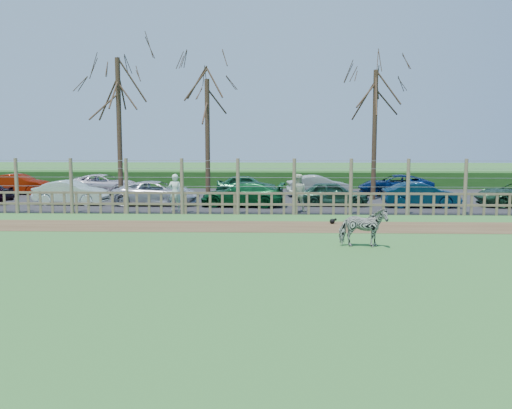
{
  "coord_description": "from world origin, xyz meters",
  "views": [
    {
      "loc": [
        1.7,
        -17.19,
        3.44
      ],
      "look_at": [
        1.0,
        2.5,
        1.1
      ],
      "focal_mm": 40.0,
      "sensor_mm": 36.0,
      "label": 1
    }
  ],
  "objects_px": {
    "car_5": "(421,195)",
    "car_8": "(104,184)",
    "tree_right": "(375,103)",
    "car_11": "(319,186)",
    "car_1": "(71,193)",
    "car_12": "(395,185)",
    "car_2": "(157,193)",
    "car_7": "(19,184)",
    "visitor_b": "(298,193)",
    "tree_mid": "(207,110)",
    "tree_left": "(118,95)",
    "zebra": "(363,227)",
    "car_10": "(247,185)",
    "visitor_a": "(175,193)",
    "crow": "(333,221)",
    "car_3": "(243,194)",
    "car_4": "(333,194)"
  },
  "relations": [
    {
      "from": "tree_right",
      "to": "visitor_a",
      "type": "relative_size",
      "value": 4.26
    },
    {
      "from": "car_1",
      "to": "car_12",
      "type": "height_order",
      "value": "same"
    },
    {
      "from": "tree_mid",
      "to": "tree_right",
      "type": "xyz_separation_m",
      "value": [
        9.0,
        0.5,
        0.37
      ]
    },
    {
      "from": "car_7",
      "to": "visitor_b",
      "type": "bearing_deg",
      "value": -109.85
    },
    {
      "from": "tree_left",
      "to": "zebra",
      "type": "distance_m",
      "value": 16.95
    },
    {
      "from": "car_3",
      "to": "car_10",
      "type": "distance_m",
      "value": 5.36
    },
    {
      "from": "car_1",
      "to": "car_12",
      "type": "relative_size",
      "value": 0.84
    },
    {
      "from": "tree_right",
      "to": "car_3",
      "type": "height_order",
      "value": "tree_right"
    },
    {
      "from": "car_2",
      "to": "car_8",
      "type": "distance_m",
      "value": 6.56
    },
    {
      "from": "car_2",
      "to": "car_7",
      "type": "distance_m",
      "value": 10.66
    },
    {
      "from": "tree_right",
      "to": "car_11",
      "type": "distance_m",
      "value": 5.65
    },
    {
      "from": "car_5",
      "to": "car_4",
      "type": "bearing_deg",
      "value": 83.56
    },
    {
      "from": "car_5",
      "to": "car_8",
      "type": "relative_size",
      "value": 0.84
    },
    {
      "from": "visitor_a",
      "to": "car_1",
      "type": "relative_size",
      "value": 0.47
    },
    {
      "from": "car_4",
      "to": "car_10",
      "type": "distance_m",
      "value": 6.68
    },
    {
      "from": "car_2",
      "to": "tree_mid",
      "type": "bearing_deg",
      "value": -43.54
    },
    {
      "from": "tree_left",
      "to": "visitor_a",
      "type": "relative_size",
      "value": 4.57
    },
    {
      "from": "car_1",
      "to": "car_2",
      "type": "bearing_deg",
      "value": -86.55
    },
    {
      "from": "car_5",
      "to": "car_8",
      "type": "bearing_deg",
      "value": 72.14
    },
    {
      "from": "tree_mid",
      "to": "car_5",
      "type": "bearing_deg",
      "value": -14.92
    },
    {
      "from": "car_1",
      "to": "car_5",
      "type": "height_order",
      "value": "same"
    },
    {
      "from": "car_1",
      "to": "car_10",
      "type": "relative_size",
      "value": 1.03
    },
    {
      "from": "tree_mid",
      "to": "car_5",
      "type": "relative_size",
      "value": 1.87
    },
    {
      "from": "car_5",
      "to": "car_1",
      "type": "bearing_deg",
      "value": 88.13
    },
    {
      "from": "tree_mid",
      "to": "car_2",
      "type": "xyz_separation_m",
      "value": [
        -2.3,
        -2.37,
        -4.23
      ]
    },
    {
      "from": "tree_left",
      "to": "car_11",
      "type": "xyz_separation_m",
      "value": [
        10.65,
        3.11,
        -4.98
      ]
    },
    {
      "from": "zebra",
      "to": "car_4",
      "type": "relative_size",
      "value": 0.42
    },
    {
      "from": "tree_mid",
      "to": "crow",
      "type": "xyz_separation_m",
      "value": [
        5.95,
        -8.19,
        -4.75
      ]
    },
    {
      "from": "visitor_a",
      "to": "car_10",
      "type": "distance_m",
      "value": 7.91
    },
    {
      "from": "car_11",
      "to": "visitor_a",
      "type": "bearing_deg",
      "value": 127.12
    },
    {
      "from": "car_4",
      "to": "car_5",
      "type": "height_order",
      "value": "same"
    },
    {
      "from": "zebra",
      "to": "car_2",
      "type": "distance_m",
      "value": 13.71
    },
    {
      "from": "car_8",
      "to": "car_11",
      "type": "xyz_separation_m",
      "value": [
        12.67,
        -0.53,
        0.0
      ]
    },
    {
      "from": "visitor_a",
      "to": "car_10",
      "type": "height_order",
      "value": "visitor_a"
    },
    {
      "from": "visitor_a",
      "to": "visitor_b",
      "type": "height_order",
      "value": "same"
    },
    {
      "from": "car_2",
      "to": "car_7",
      "type": "relative_size",
      "value": 1.19
    },
    {
      "from": "car_10",
      "to": "car_5",
      "type": "bearing_deg",
      "value": -119.85
    },
    {
      "from": "car_7",
      "to": "car_10",
      "type": "distance_m",
      "value": 13.63
    },
    {
      "from": "car_5",
      "to": "car_7",
      "type": "bearing_deg",
      "value": 75.83
    },
    {
      "from": "car_3",
      "to": "visitor_b",
      "type": "bearing_deg",
      "value": 59.77
    },
    {
      "from": "tree_left",
      "to": "car_3",
      "type": "height_order",
      "value": "tree_left"
    },
    {
      "from": "tree_right",
      "to": "car_1",
      "type": "distance_m",
      "value": 16.59
    },
    {
      "from": "visitor_b",
      "to": "crow",
      "type": "xyz_separation_m",
      "value": [
        1.26,
        -3.43,
        -0.79
      ]
    },
    {
      "from": "car_5",
      "to": "car_11",
      "type": "bearing_deg",
      "value": 42.56
    },
    {
      "from": "tree_left",
      "to": "car_5",
      "type": "relative_size",
      "value": 2.16
    },
    {
      "from": "car_1",
      "to": "car_4",
      "type": "bearing_deg",
      "value": -86.4
    },
    {
      "from": "visitor_a",
      "to": "car_5",
      "type": "distance_m",
      "value": 11.85
    },
    {
      "from": "car_8",
      "to": "car_12",
      "type": "xyz_separation_m",
      "value": [
        17.2,
        0.22,
        0.0
      ]
    },
    {
      "from": "car_10",
      "to": "car_3",
      "type": "bearing_deg",
      "value": -177.61
    },
    {
      "from": "visitor_a",
      "to": "car_2",
      "type": "distance_m",
      "value": 2.86
    }
  ]
}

